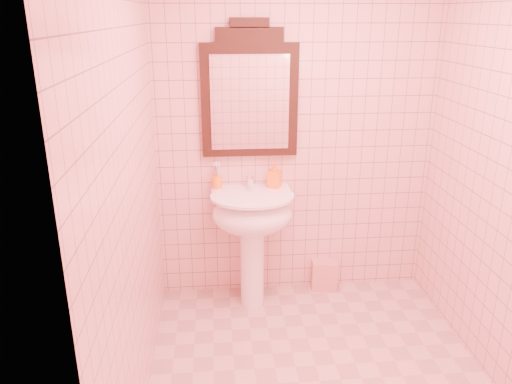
{
  "coord_description": "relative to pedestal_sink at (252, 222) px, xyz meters",
  "views": [
    {
      "loc": [
        -0.58,
        -2.35,
        2.04
      ],
      "look_at": [
        -0.33,
        0.55,
        1.0
      ],
      "focal_mm": 35.0,
      "sensor_mm": 36.0,
      "label": 1
    }
  ],
  "objects": [
    {
      "name": "mirror",
      "position": [
        0.0,
        0.2,
        0.86
      ],
      "size": [
        0.67,
        0.06,
        0.93
      ],
      "color": "black",
      "rests_on": "back_wall"
    },
    {
      "name": "back_wall",
      "position": [
        0.33,
        0.23,
        0.59
      ],
      "size": [
        2.0,
        0.02,
        2.5
      ],
      "primitive_type": "cube",
      "color": "#E8AAA2",
      "rests_on": "floor"
    },
    {
      "name": "toothbrush_cup",
      "position": [
        -0.24,
        0.16,
        0.25
      ],
      "size": [
        0.07,
        0.07,
        0.17
      ],
      "rotation": [
        0.0,
        0.0,
        0.21
      ],
      "color": "orange",
      "rests_on": "pedestal_sink"
    },
    {
      "name": "pedestal_sink",
      "position": [
        0.0,
        0.0,
        0.0
      ],
      "size": [
        0.58,
        0.58,
        0.86
      ],
      "color": "white",
      "rests_on": "floor"
    },
    {
      "name": "floor",
      "position": [
        0.33,
        -0.87,
        -0.66
      ],
      "size": [
        2.2,
        2.2,
        0.0
      ],
      "primitive_type": "plane",
      "color": "#C9A591",
      "rests_on": "ground"
    },
    {
      "name": "towel",
      "position": [
        0.58,
        0.17,
        -0.54
      ],
      "size": [
        0.21,
        0.15,
        0.24
      ],
      "primitive_type": "cube",
      "rotation": [
        0.0,
        0.0,
        -0.11
      ],
      "color": "tan",
      "rests_on": "floor"
    },
    {
      "name": "soap_dispenser",
      "position": [
        0.17,
        0.14,
        0.29
      ],
      "size": [
        0.11,
        0.11,
        0.19
      ],
      "primitive_type": "imported",
      "rotation": [
        0.0,
        0.0,
        -0.41
      ],
      "color": "orange",
      "rests_on": "pedestal_sink"
    },
    {
      "name": "faucet",
      "position": [
        -0.0,
        0.14,
        0.26
      ],
      "size": [
        0.04,
        0.16,
        0.11
      ],
      "color": "white",
      "rests_on": "pedestal_sink"
    }
  ]
}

